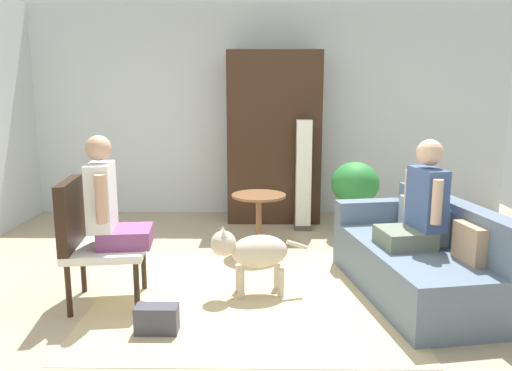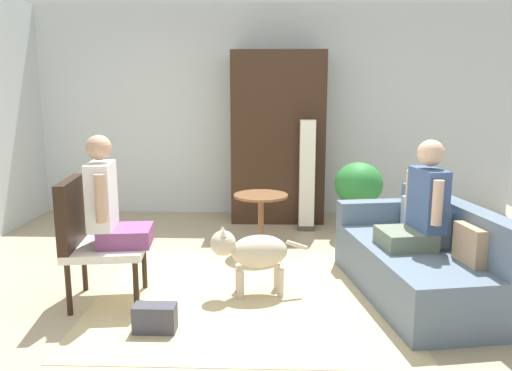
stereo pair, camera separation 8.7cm
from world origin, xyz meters
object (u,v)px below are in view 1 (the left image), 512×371
couch (419,259)px  dog (253,251)px  armchair (89,234)px  column_lamp (303,176)px  round_end_table (259,216)px  potted_plant (355,187)px  armoire_cabinet (274,137)px  handbag (157,319)px  person_on_armchair (109,204)px  person_on_couch (420,204)px

couch → dog: couch is taller
armchair → column_lamp: 2.88m
round_end_table → potted_plant: size_ratio=0.72×
dog → armoire_cabinet: armoire_cabinet is taller
handbag → round_end_table: bearing=68.5°
dog → column_lamp: 2.12m
potted_plant → round_end_table: bearing=-150.3°
person_on_armchair → dog: bearing=8.2°
handbag → person_on_armchair: bearing=131.2°
couch → dog: 1.39m
person_on_couch → handbag: size_ratio=2.91×
round_end_table → potted_plant: (1.11, 0.63, 0.18)m
dog → potted_plant: size_ratio=0.92×
couch → round_end_table: couch is taller
couch → column_lamp: 2.15m
armoire_cabinet → handbag: armoire_cabinet is taller
round_end_table → potted_plant: 1.29m
column_lamp → handbag: column_lamp is taller
round_end_table → armoire_cabinet: 1.57m
armchair → armoire_cabinet: (1.51, 2.68, 0.51)m
column_lamp → person_on_couch: bearing=-68.6°
person_on_armchair → handbag: size_ratio=2.93×
round_end_table → column_lamp: bearing=59.9°
couch → person_on_armchair: person_on_armchair is taller
couch → potted_plant: 1.71m
potted_plant → column_lamp: size_ratio=0.65×
handbag → potted_plant: bearing=53.2°
armoire_cabinet → round_end_table: bearing=-97.5°
armoire_cabinet → handbag: size_ratio=7.25×
couch → armoire_cabinet: bearing=115.5°
couch → person_on_armchair: (-2.50, -0.22, 0.52)m
armchair → person_on_couch: size_ratio=1.15×
armchair → handbag: (0.62, -0.50, -0.47)m
person_on_armchair → column_lamp: (1.69, 2.18, -0.15)m
person_on_couch → handbag: (-2.01, -0.71, -0.67)m
couch → armoire_cabinet: armoire_cabinet is taller
person_on_armchair → armoire_cabinet: (1.34, 2.66, 0.27)m
person_on_armchair → dog: 1.21m
dog → column_lamp: (0.58, 2.02, 0.29)m
round_end_table → column_lamp: (0.53, 0.92, 0.26)m
dog → handbag: bearing=-134.0°
person_on_couch → potted_plant: (-0.21, 1.70, -0.19)m
person_on_armchair → column_lamp: size_ratio=0.65×
column_lamp → dog: bearing=-105.9°
round_end_table → column_lamp: size_ratio=0.47×
couch → armchair: armchair is taller
person_on_couch → column_lamp: size_ratio=0.65×
couch → person_on_couch: size_ratio=2.14×
person_on_couch → round_end_table: bearing=140.7°
dog → handbag: size_ratio=2.69×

